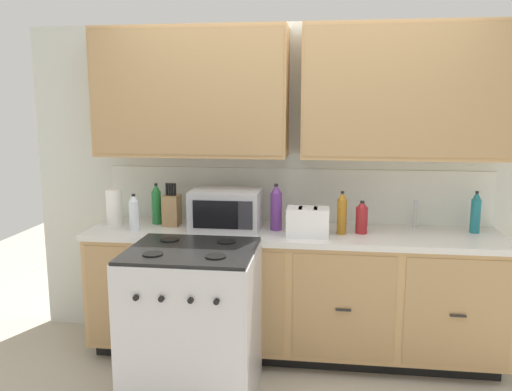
% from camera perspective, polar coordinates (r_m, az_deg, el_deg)
% --- Properties ---
extents(ground_plane, '(8.00, 8.00, 0.00)m').
position_cam_1_polar(ground_plane, '(3.68, 3.48, -18.91)').
color(ground_plane, '#B2A893').
extents(wall_unit, '(4.02, 0.40, 2.35)m').
position_cam_1_polar(wall_unit, '(3.73, 4.34, 7.32)').
color(wall_unit, silver).
rests_on(wall_unit, ground_plane).
extents(counter_run, '(2.85, 0.64, 0.91)m').
position_cam_1_polar(counter_run, '(3.76, 3.93, -10.46)').
color(counter_run, black).
rests_on(counter_run, ground_plane).
extents(stove_range, '(0.76, 0.68, 0.95)m').
position_cam_1_polar(stove_range, '(3.26, -6.90, -13.73)').
color(stove_range, '#B7B7BC').
rests_on(stove_range, ground_plane).
extents(microwave, '(0.48, 0.37, 0.28)m').
position_cam_1_polar(microwave, '(3.66, -3.26, -1.54)').
color(microwave, '#B7B7BC').
rests_on(microwave, counter_run).
extents(toaster, '(0.28, 0.18, 0.19)m').
position_cam_1_polar(toaster, '(3.49, 5.68, -2.88)').
color(toaster, white).
rests_on(toaster, counter_run).
extents(knife_block, '(0.11, 0.14, 0.31)m').
position_cam_1_polar(knife_block, '(3.83, -9.18, -1.53)').
color(knife_block, '#9C794E').
rests_on(knife_block, counter_run).
extents(sink_faucet, '(0.02, 0.02, 0.20)m').
position_cam_1_polar(sink_faucet, '(3.86, 16.98, -1.95)').
color(sink_faucet, '#B2B5BA').
rests_on(sink_faucet, counter_run).
extents(paper_towel_roll, '(0.12, 0.12, 0.26)m').
position_cam_1_polar(paper_towel_roll, '(3.92, -15.22, -1.24)').
color(paper_towel_roll, white).
rests_on(paper_towel_roll, counter_run).
extents(bottle_amber, '(0.07, 0.07, 0.29)m').
position_cam_1_polar(bottle_amber, '(3.56, 9.36, -1.92)').
color(bottle_amber, '#9E6619').
rests_on(bottle_amber, counter_run).
extents(bottle_teal, '(0.07, 0.07, 0.29)m').
position_cam_1_polar(bottle_teal, '(3.85, 22.86, -1.73)').
color(bottle_teal, '#1E707A').
rests_on(bottle_teal, counter_run).
extents(bottle_clear, '(0.07, 0.07, 0.26)m').
position_cam_1_polar(bottle_clear, '(3.73, -13.17, -1.81)').
color(bottle_clear, silver).
rests_on(bottle_clear, counter_run).
extents(bottle_violet, '(0.08, 0.08, 0.33)m').
position_cam_1_polar(bottle_violet, '(3.63, 2.22, -1.33)').
color(bottle_violet, '#663384').
rests_on(bottle_violet, counter_run).
extents(bottle_green, '(0.07, 0.07, 0.30)m').
position_cam_1_polar(bottle_green, '(3.88, -10.82, -0.94)').
color(bottle_green, '#237A38').
rests_on(bottle_green, counter_run).
extents(bottle_red, '(0.08, 0.08, 0.22)m').
position_cam_1_polar(bottle_red, '(3.61, 11.47, -2.37)').
color(bottle_red, maroon).
rests_on(bottle_red, counter_run).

